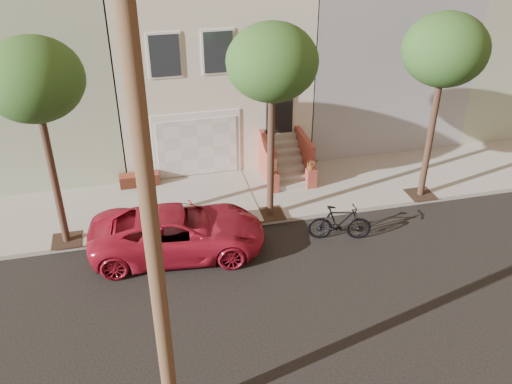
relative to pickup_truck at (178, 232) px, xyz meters
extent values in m
plane|color=black|center=(2.16, -2.71, -0.72)|extent=(90.00, 90.00, 0.00)
cube|color=gray|center=(2.16, 2.64, -0.65)|extent=(40.00, 3.70, 0.15)
cube|color=beige|center=(2.16, 8.49, 2.93)|extent=(7.00, 8.00, 7.00)
cube|color=gray|center=(-4.64, 8.49, 2.93)|extent=(6.50, 8.00, 7.00)
cube|color=gray|center=(8.96, 8.49, 2.93)|extent=(6.50, 8.00, 7.00)
cube|color=gray|center=(15.46, 8.49, 2.93)|extent=(6.50, 8.00, 7.00)
cube|color=silver|center=(1.26, 4.51, 0.68)|extent=(3.20, 0.12, 2.50)
cube|color=silver|center=(1.26, 4.45, 0.58)|extent=(2.90, 0.06, 2.20)
cube|color=gray|center=(1.26, 2.64, -0.56)|extent=(3.20, 3.70, 0.02)
cube|color=brown|center=(-0.94, 4.19, -0.35)|extent=(1.40, 0.45, 0.44)
cube|color=black|center=(4.36, 4.46, 1.83)|extent=(1.00, 0.06, 2.00)
cube|color=#3F4751|center=(0.36, 4.46, 4.03)|extent=(1.00, 0.06, 1.40)
cube|color=silver|center=(0.36, 4.48, 4.03)|extent=(1.15, 0.05, 1.55)
cube|color=#3F4751|center=(2.16, 4.46, 4.03)|extent=(1.00, 0.06, 1.40)
cube|color=silver|center=(2.16, 4.48, 4.03)|extent=(1.15, 0.05, 1.55)
cube|color=#3F4751|center=(3.96, 4.46, 4.03)|extent=(1.00, 0.06, 1.40)
cube|color=silver|center=(3.96, 4.48, 4.03)|extent=(1.15, 0.05, 1.55)
cube|color=gray|center=(4.36, 2.67, -0.47)|extent=(1.20, 0.28, 0.20)
cube|color=gray|center=(4.36, 2.95, -0.27)|extent=(1.20, 0.28, 0.20)
cube|color=gray|center=(4.36, 3.23, -0.07)|extent=(1.20, 0.28, 0.20)
cube|color=gray|center=(4.36, 3.51, 0.13)|extent=(1.20, 0.28, 0.20)
cube|color=gray|center=(4.36, 3.79, 0.33)|extent=(1.20, 0.28, 0.20)
cube|color=gray|center=(4.36, 4.07, 0.53)|extent=(1.20, 0.28, 0.20)
cube|color=gray|center=(4.36, 4.35, 0.73)|extent=(1.20, 0.28, 0.20)
cube|color=brown|center=(3.66, 3.51, 0.23)|extent=(0.18, 1.96, 1.60)
cube|color=brown|center=(5.06, 3.51, 0.23)|extent=(0.18, 1.96, 1.60)
cube|color=brown|center=(3.66, 2.63, -0.22)|extent=(0.35, 0.35, 0.70)
imported|color=#234E1C|center=(3.66, 2.63, 0.35)|extent=(0.40, 0.35, 0.45)
cube|color=brown|center=(5.06, 2.63, -0.22)|extent=(0.35, 0.35, 0.70)
imported|color=#234E1C|center=(5.06, 2.63, 0.35)|extent=(0.41, 0.35, 0.45)
cube|color=#2D2116|center=(-3.34, 1.19, -0.57)|extent=(0.90, 0.90, 0.02)
cylinder|color=#352118|center=(-3.34, 1.19, 1.53)|extent=(0.22, 0.22, 4.20)
ellipsoid|color=#234E1C|center=(-3.34, 1.19, 4.58)|extent=(2.70, 2.57, 2.29)
cube|color=#2D2116|center=(3.16, 1.19, -0.57)|extent=(0.90, 0.90, 0.02)
cylinder|color=#352118|center=(3.16, 1.19, 1.53)|extent=(0.22, 0.22, 4.20)
ellipsoid|color=#234E1C|center=(3.16, 1.19, 4.58)|extent=(2.70, 2.57, 2.29)
cube|color=#2D2116|center=(8.66, 1.19, -0.57)|extent=(0.90, 0.90, 0.02)
cylinder|color=#352118|center=(8.66, 1.19, 1.53)|extent=(0.22, 0.22, 4.20)
ellipsoid|color=#234E1C|center=(8.66, 1.19, 4.58)|extent=(2.70, 2.57, 2.29)
cylinder|color=#4E3B24|center=(-0.84, -5.91, 4.28)|extent=(0.30, 0.30, 10.00)
imported|color=#A5172C|center=(0.00, 0.00, 0.00)|extent=(5.39, 2.87, 1.44)
imported|color=black|center=(4.95, -0.49, -0.13)|extent=(2.06, 1.03, 1.19)
camera|label=1|loc=(-0.92, -13.76, 9.30)|focal=38.67mm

